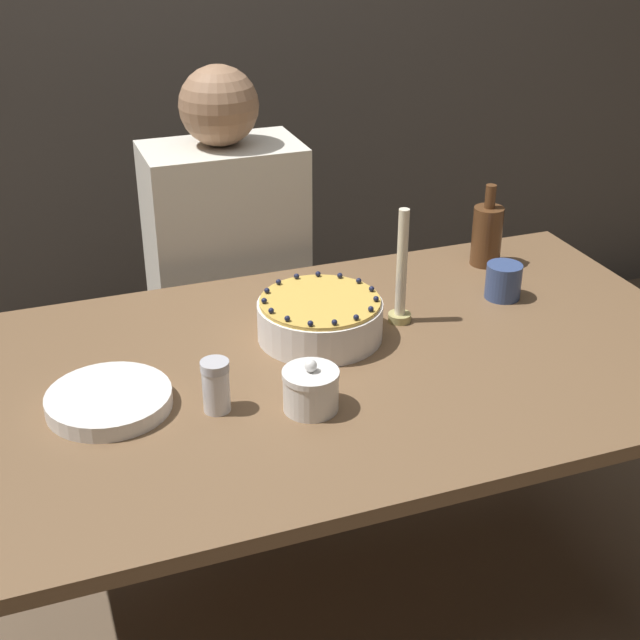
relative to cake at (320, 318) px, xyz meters
The scene contains 10 objects.
ground_plane 0.77m from the cake, 100.90° to the right, with size 12.00×12.00×0.00m, color brown.
dining_table 0.18m from the cake, 100.90° to the right, with size 1.64×0.92×0.72m.
cake is the anchor object (origin of this frame).
sugar_bowl 0.28m from the cake, 113.62° to the right, with size 0.11×0.11×0.10m.
sugar_shaker 0.34m from the cake, 143.98° to the right, with size 0.05×0.05×0.10m.
plate_stack 0.48m from the cake, 164.83° to the right, with size 0.23×0.23×0.03m.
candle 0.20m from the cake, ahead, with size 0.05×0.05×0.26m.
bottle 0.57m from the cake, 22.82° to the left, with size 0.08×0.08×0.21m.
cup 0.47m from the cake, ahead, with size 0.08×0.08×0.08m.
person_man_blue_shirt 0.61m from the cake, 96.27° to the left, with size 0.40×0.34×1.19m.
Camera 1 is at (-0.56, -1.47, 1.63)m, focal length 50.00 mm.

